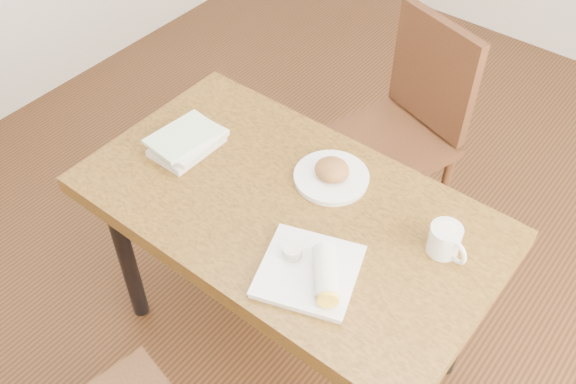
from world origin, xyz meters
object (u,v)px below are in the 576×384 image
Objects in this scene: plate_scone at (332,175)px; coffee_mug at (446,240)px; table at (288,223)px; chair_far at (406,121)px; plate_burrito at (314,272)px; book_stack at (187,142)px.

plate_scone is 0.41m from coffee_mug.
chair_far is (-0.03, 0.78, -0.11)m from table.
plate_scone reaches higher than table.
plate_scone is at bearing 118.41° from plate_burrito.
coffee_mug reaches higher than book_stack.
plate_burrito is at bearing -75.10° from chair_far.
plate_scone is 0.48m from book_stack.
plate_burrito is at bearing -14.59° from book_stack.
coffee_mug is 0.87m from book_stack.
chair_far is at bearing 64.44° from book_stack.
plate_burrito is (0.25, -0.96, 0.23)m from chair_far.
plate_scone reaches higher than book_stack.
book_stack is (-0.38, -0.79, 0.23)m from chair_far.
chair_far reaches higher than table.
plate_burrito is 1.38× the size of book_stack.
chair_far is 1.02m from plate_burrito.
table is 0.30m from plate_burrito.
coffee_mug is 0.55× the size of book_stack.
table is 9.74× the size of coffee_mug.
coffee_mug is at bearing -53.73° from chair_far.
coffee_mug is 0.38m from plate_burrito.
plate_scone is at bearing -83.27° from chair_far.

